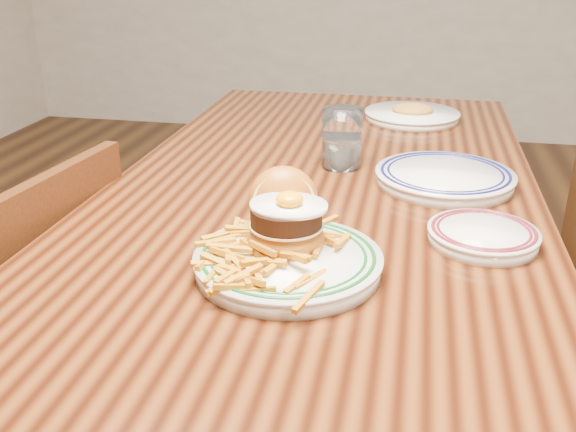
% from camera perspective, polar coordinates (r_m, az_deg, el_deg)
% --- Properties ---
extents(table, '(0.85, 1.60, 0.75)m').
position_cam_1_polar(table, '(1.35, 3.15, -0.35)').
color(table, black).
rests_on(table, floor).
extents(chair_left, '(0.42, 0.42, 0.82)m').
position_cam_1_polar(chair_left, '(1.45, -21.54, -10.27)').
color(chair_left, '#40200D').
rests_on(chair_left, floor).
extents(main_plate, '(0.28, 0.30, 0.14)m').
position_cam_1_polar(main_plate, '(0.95, -0.07, -2.49)').
color(main_plate, white).
rests_on(main_plate, table).
extents(side_plate, '(0.18, 0.18, 0.03)m').
position_cam_1_polar(side_plate, '(1.08, 16.95, -1.59)').
color(side_plate, white).
rests_on(side_plate, table).
extents(rear_plate, '(0.28, 0.28, 0.03)m').
position_cam_1_polar(rear_plate, '(1.32, 13.75, 3.43)').
color(rear_plate, white).
rests_on(rear_plate, table).
extents(water_glass, '(0.09, 0.09, 0.13)m').
position_cam_1_polar(water_glass, '(1.38, 4.80, 6.62)').
color(water_glass, white).
rests_on(water_glass, table).
extents(far_plate, '(0.26, 0.26, 0.05)m').
position_cam_1_polar(far_plate, '(1.80, 10.96, 8.83)').
color(far_plate, white).
rests_on(far_plate, table).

